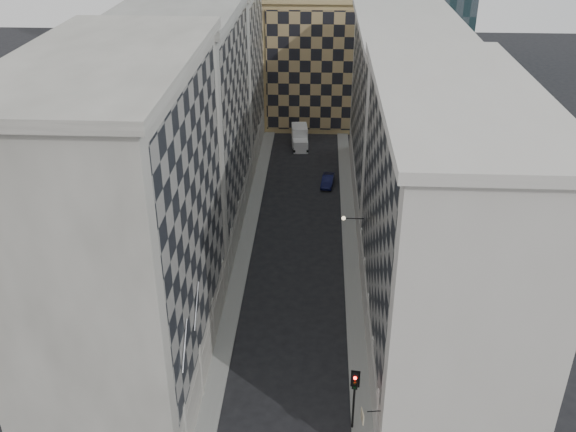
% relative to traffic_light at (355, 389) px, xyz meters
% --- Properties ---
extents(sidewalk_west, '(1.50, 100.00, 0.15)m').
position_rel_traffic_light_xyz_m(sidewalk_west, '(-9.80, 24.37, -3.47)').
color(sidewalk_west, gray).
rests_on(sidewalk_west, ground).
extents(sidewalk_east, '(1.50, 100.00, 0.15)m').
position_rel_traffic_light_xyz_m(sidewalk_east, '(0.70, 24.37, -3.47)').
color(sidewalk_east, gray).
rests_on(sidewalk_east, ground).
extents(bldg_left_a, '(10.80, 22.80, 23.70)m').
position_rel_traffic_light_xyz_m(bldg_left_a, '(-15.43, 5.37, 8.28)').
color(bldg_left_a, gray).
rests_on(bldg_left_a, ground).
extents(bldg_left_b, '(10.80, 22.80, 22.70)m').
position_rel_traffic_light_xyz_m(bldg_left_b, '(-15.43, 27.37, 7.78)').
color(bldg_left_b, gray).
rests_on(bldg_left_b, ground).
extents(bldg_left_c, '(10.80, 22.80, 21.70)m').
position_rel_traffic_light_xyz_m(bldg_left_c, '(-15.43, 49.37, 7.28)').
color(bldg_left_c, gray).
rests_on(bldg_left_c, ground).
extents(bldg_right_a, '(10.80, 26.80, 20.70)m').
position_rel_traffic_light_xyz_m(bldg_right_a, '(6.33, 9.37, 6.78)').
color(bldg_right_a, beige).
rests_on(bldg_right_a, ground).
extents(bldg_right_b, '(10.80, 28.80, 19.70)m').
position_rel_traffic_light_xyz_m(bldg_right_b, '(6.34, 36.37, 6.31)').
color(bldg_right_b, beige).
rests_on(bldg_right_b, ground).
extents(tan_block, '(16.80, 14.80, 18.80)m').
position_rel_traffic_light_xyz_m(tan_block, '(-2.55, 62.27, 5.89)').
color(tan_block, tan).
rests_on(tan_block, ground).
extents(flagpoles_left, '(0.10, 6.33, 2.33)m').
position_rel_traffic_light_xyz_m(flagpoles_left, '(-10.45, 0.37, 4.46)').
color(flagpoles_left, gray).
rests_on(flagpoles_left, ground).
extents(bracket_lamp, '(1.98, 0.36, 0.36)m').
position_rel_traffic_light_xyz_m(bracket_lamp, '(-0.17, 18.37, 2.66)').
color(bracket_lamp, black).
rests_on(bracket_lamp, ground).
extents(traffic_light, '(0.60, 0.54, 4.73)m').
position_rel_traffic_light_xyz_m(traffic_light, '(0.00, 0.00, 0.00)').
color(traffic_light, black).
rests_on(traffic_light, sidewalk_east).
extents(box_truck, '(2.49, 5.17, 2.75)m').
position_rel_traffic_light_xyz_m(box_truck, '(-5.29, 50.49, -2.35)').
color(box_truck, white).
rests_on(box_truck, ground).
extents(dark_car, '(1.79, 3.95, 1.26)m').
position_rel_traffic_light_xyz_m(dark_car, '(-1.51, 38.15, -2.91)').
color(dark_car, '#0F1137').
rests_on(dark_car, ground).
extents(shop_sign, '(1.23, 0.78, 0.86)m').
position_rel_traffic_light_xyz_m(shop_sign, '(0.40, -2.63, 0.29)').
color(shop_sign, black).
rests_on(shop_sign, ground).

